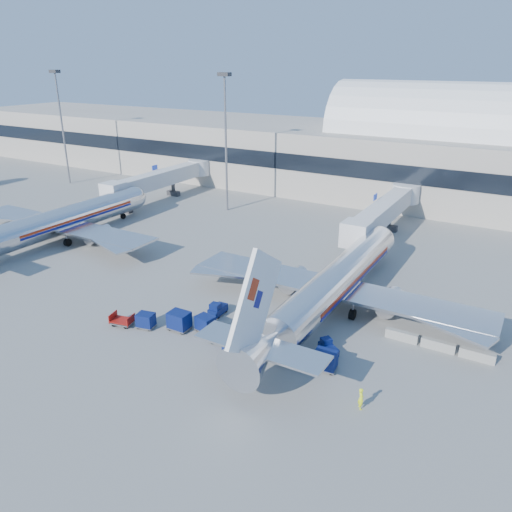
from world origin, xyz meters
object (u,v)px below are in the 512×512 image
Objects in this scene: jetbridge_near at (386,210)px; cart_train_c at (146,320)px; airliner_mid at (59,222)px; ramp_worker at (361,398)px; jetbridge_mid at (165,178)px; mast_far_west at (60,111)px; cart_train_a at (205,323)px; cart_train_b at (179,320)px; tug_lead at (221,337)px; barrier_near at (402,336)px; cart_solo_near at (233,348)px; barrier_mid at (438,345)px; tug_left at (217,309)px; cart_solo_far at (325,360)px; cart_open_red at (123,321)px; airliner_main at (333,284)px; barrier_far at (477,355)px; tug_right at (328,347)px; mast_west at (225,123)px.

cart_train_c is (-11.84, -39.13, -3.12)m from jetbridge_near.
airliner_mid is 21.09× the size of ramp_worker.
mast_far_west is (-25.60, -0.81, 10.86)m from jetbridge_mid.
cart_train_b is at bearing -147.32° from cart_train_a.
cart_train_c is (-7.97, -1.33, 0.15)m from tug_lead.
cart_train_b reaches higher than barrier_near.
jetbridge_mid is at bearing 150.43° from cart_solo_near.
mast_far_west reaches higher than ramp_worker.
mast_far_west reaches higher than cart_solo_near.
barrier_mid is 19.74m from tug_lead.
ramp_worker reaches higher than tug_left.
tug_left is at bearing -43.94° from jetbridge_mid.
cart_solo_far reaches higher than cart_open_red.
airliner_main is 17.87× the size of cart_solo_far.
mast_far_west is 12.79× the size of ramp_worker.
cart_train_b is (-1.48, -4.32, 0.32)m from tug_left.
barrier_near reaches higher than cart_open_red.
cart_solo_far is (9.96, 0.97, 0.27)m from tug_lead.
barrier_mid is at bearing -2.69° from airliner_mid.
barrier_far is at bearing 7.63° from cart_open_red.
barrier_near is 15.89m from cart_solo_near.
ramp_worker is (-0.03, -11.40, 0.43)m from barrier_near.
tug_right is at bearing -70.14° from airliner_main.
mast_west is 9.84× the size of tug_lead.
cart_solo_near is 8.17m from cart_solo_far.
barrier_mid is (13.70, -28.81, -3.48)m from jetbridge_near.
airliner_main reaches higher than ramp_worker.
mast_far_west is at bearing 161.00° from barrier_mid.
barrier_far is at bearing 0.00° from barrier_near.
barrier_mid is at bearing -79.89° from tug_left.
ramp_worker reaches higher than cart_train_a.
mast_far_west reaches higher than airliner_main.
airliner_main reaches higher than barrier_mid.
mast_west is at bearing 29.54° from tug_left.
tug_left is at bearing -147.22° from tug_right.
mast_far_west is at bearing 59.23° from tug_left.
cart_solo_far is 5.46m from ramp_worker.
mast_far_west is 84.11m from barrier_near.
cart_solo_far is 1.18× the size of ramp_worker.
tug_lead reaches higher than barrier_far.
airliner_mid is 18.78× the size of cart_train_a.
mast_far_west is 11.39× the size of cart_train_a.
airliner_main is 75.44m from mast_far_west.
airliner_mid is 47.55m from jetbridge_near.
cart_train_b is 5.85m from cart_open_red.
cart_solo_near is 0.82× the size of cart_open_red.
airliner_mid is at bearing 176.00° from cart_solo_near.
tug_left is (-21.00, -4.64, 0.22)m from barrier_mid.
airliner_main is 11.84m from barrier_mid.
tug_lead is at bearing -156.70° from barrier_far.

